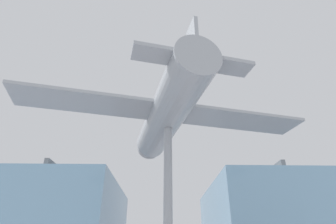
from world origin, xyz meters
TOP-DOWN VIEW (x-y plane):
  - support_pylon_central at (0.00, 0.00)m, footprint 0.44×0.44m
  - suspended_airplane at (-0.04, 0.18)m, footprint 16.61×11.75m

SIDE VIEW (x-z plane):
  - support_pylon_central at x=0.00m, z-range 0.00..7.91m
  - suspended_airplane at x=-0.04m, z-range 7.32..10.62m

